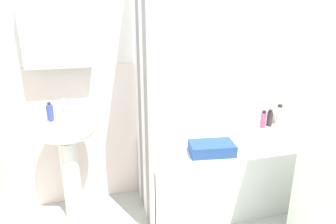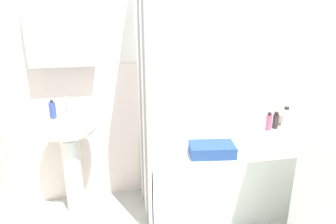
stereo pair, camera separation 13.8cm
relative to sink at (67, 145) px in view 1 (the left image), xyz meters
The scene contains 10 objects.
wall_back_tiled 1.12m from the sink, 13.61° to the left, with size 3.60×0.18×2.40m.
sink is the anchor object (origin of this frame).
faucet 0.30m from the sink, 90.00° to the left, with size 0.03×0.12×0.12m.
soap_dispenser 0.30m from the sink, 167.17° to the right, with size 0.05×0.05×0.14m.
bathtub 1.37m from the sink, ahead, with size 1.46×0.64×0.55m, color white.
shower_curtain 0.70m from the sink, 12.81° to the right, with size 0.01×0.64×2.00m.
body_wash_bottle 1.95m from the sink, ahead, with size 0.06×0.06×0.20m.
lotion_bottle 1.85m from the sink, ahead, with size 0.05×0.05×0.16m.
shampoo_bottle 1.76m from the sink, ahead, with size 0.05×0.05×0.17m.
towel_folded 1.11m from the sink, 14.43° to the right, with size 0.34×0.21×0.09m, color navy.
Camera 1 is at (-0.84, -1.22, 1.63)m, focal length 32.50 mm.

